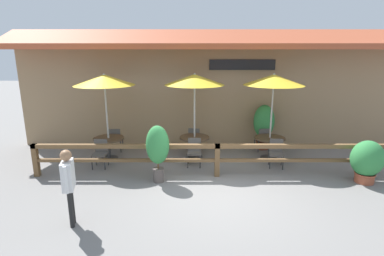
{
  "coord_description": "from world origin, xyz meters",
  "views": [
    {
      "loc": [
        -0.71,
        -6.91,
        3.45
      ],
      "look_at": [
        -0.71,
        1.55,
        1.29
      ],
      "focal_mm": 28.0,
      "sensor_mm": 36.0,
      "label": 1
    }
  ],
  "objects_px": {
    "dining_table_near": "(109,142)",
    "chair_middle_streetside": "(194,151)",
    "chair_near_wallside": "(116,139)",
    "potted_plant_broad_leaf": "(264,124)",
    "patio_umbrella_near": "(104,80)",
    "chair_middle_wallside": "(195,138)",
    "chair_near_streetside": "(100,152)",
    "chair_far_streetside": "(276,152)",
    "potted_plant_tall_tropical": "(367,160)",
    "potted_plant_small_flowering": "(158,148)",
    "patio_umbrella_middle": "(195,80)",
    "chair_far_wallside": "(263,138)",
    "pedestrian": "(68,178)",
    "patio_umbrella_far": "(274,80)",
    "dining_table_middle": "(194,141)",
    "dining_table_far": "(270,142)"
  },
  "relations": [
    {
      "from": "potted_plant_broad_leaf",
      "to": "patio_umbrella_near",
      "type": "bearing_deg",
      "value": -168.79
    },
    {
      "from": "dining_table_near",
      "to": "chair_middle_wallside",
      "type": "distance_m",
      "value": 2.95
    },
    {
      "from": "chair_middle_wallside",
      "to": "chair_far_streetside",
      "type": "height_order",
      "value": "same"
    },
    {
      "from": "patio_umbrella_far",
      "to": "patio_umbrella_near",
      "type": "bearing_deg",
      "value": -179.54
    },
    {
      "from": "potted_plant_broad_leaf",
      "to": "pedestrian",
      "type": "bearing_deg",
      "value": -135.2
    },
    {
      "from": "dining_table_near",
      "to": "chair_far_wallside",
      "type": "relative_size",
      "value": 1.16
    },
    {
      "from": "chair_near_streetside",
      "to": "chair_far_streetside",
      "type": "xyz_separation_m",
      "value": [
        5.39,
        0.04,
        0.0
      ]
    },
    {
      "from": "potted_plant_small_flowering",
      "to": "potted_plant_tall_tropical",
      "type": "xyz_separation_m",
      "value": [
        5.6,
        -0.04,
        -0.35
      ]
    },
    {
      "from": "chair_middle_streetside",
      "to": "chair_far_wallside",
      "type": "distance_m",
      "value": 2.8
    },
    {
      "from": "patio_umbrella_near",
      "to": "potted_plant_small_flowering",
      "type": "xyz_separation_m",
      "value": [
        1.83,
        -1.83,
        -1.61
      ]
    },
    {
      "from": "chair_middle_wallside",
      "to": "chair_near_wallside",
      "type": "bearing_deg",
      "value": 11.44
    },
    {
      "from": "patio_umbrella_middle",
      "to": "patio_umbrella_far",
      "type": "xyz_separation_m",
      "value": [
        2.48,
        -0.07,
        0.0
      ]
    },
    {
      "from": "dining_table_middle",
      "to": "potted_plant_broad_leaf",
      "type": "bearing_deg",
      "value": 20.54
    },
    {
      "from": "dining_table_far",
      "to": "chair_far_wallside",
      "type": "xyz_separation_m",
      "value": [
        -0.05,
        0.74,
        -0.1
      ]
    },
    {
      "from": "patio_umbrella_middle",
      "to": "dining_table_far",
      "type": "relative_size",
      "value": 2.83
    },
    {
      "from": "chair_middle_streetside",
      "to": "patio_umbrella_far",
      "type": "height_order",
      "value": "patio_umbrella_far"
    },
    {
      "from": "chair_middle_streetside",
      "to": "potted_plant_small_flowering",
      "type": "bearing_deg",
      "value": -125.35
    },
    {
      "from": "chair_far_wallside",
      "to": "dining_table_near",
      "type": "bearing_deg",
      "value": 0.11
    },
    {
      "from": "dining_table_middle",
      "to": "pedestrian",
      "type": "distance_m",
      "value": 4.8
    },
    {
      "from": "chair_near_wallside",
      "to": "chair_far_wallside",
      "type": "bearing_deg",
      "value": 178.18
    },
    {
      "from": "potted_plant_broad_leaf",
      "to": "pedestrian",
      "type": "height_order",
      "value": "potted_plant_broad_leaf"
    },
    {
      "from": "chair_near_wallside",
      "to": "chair_far_streetside",
      "type": "xyz_separation_m",
      "value": [
        5.29,
        -1.43,
        0.0
      ]
    },
    {
      "from": "patio_umbrella_middle",
      "to": "chair_far_streetside",
      "type": "relative_size",
      "value": 3.29
    },
    {
      "from": "chair_near_wallside",
      "to": "patio_umbrella_middle",
      "type": "xyz_separation_m",
      "value": [
        2.78,
        -0.62,
        2.11
      ]
    },
    {
      "from": "chair_near_wallside",
      "to": "dining_table_far",
      "type": "height_order",
      "value": "chair_near_wallside"
    },
    {
      "from": "dining_table_near",
      "to": "chair_near_wallside",
      "type": "bearing_deg",
      "value": 87.11
    },
    {
      "from": "patio_umbrella_near",
      "to": "chair_middle_wallside",
      "type": "bearing_deg",
      "value": 16.41
    },
    {
      "from": "chair_near_wallside",
      "to": "potted_plant_broad_leaf",
      "type": "distance_m",
      "value": 5.32
    },
    {
      "from": "patio_umbrella_far",
      "to": "dining_table_middle",
      "type": "bearing_deg",
      "value": 178.27
    },
    {
      "from": "dining_table_near",
      "to": "chair_middle_wallside",
      "type": "bearing_deg",
      "value": 16.41
    },
    {
      "from": "chair_near_wallside",
      "to": "dining_table_far",
      "type": "bearing_deg",
      "value": 170.16
    },
    {
      "from": "patio_umbrella_near",
      "to": "chair_middle_streetside",
      "type": "height_order",
      "value": "patio_umbrella_near"
    },
    {
      "from": "chair_near_wallside",
      "to": "potted_plant_tall_tropical",
      "type": "xyz_separation_m",
      "value": [
        7.39,
        -2.6,
        0.15
      ]
    },
    {
      "from": "chair_far_wallside",
      "to": "potted_plant_small_flowering",
      "type": "height_order",
      "value": "potted_plant_small_flowering"
    },
    {
      "from": "dining_table_middle",
      "to": "dining_table_far",
      "type": "height_order",
      "value": "same"
    },
    {
      "from": "patio_umbrella_far",
      "to": "potted_plant_broad_leaf",
      "type": "xyz_separation_m",
      "value": [
        0.02,
        1.01,
        -1.65
      ]
    },
    {
      "from": "dining_table_near",
      "to": "chair_middle_streetside",
      "type": "xyz_separation_m",
      "value": [
        2.81,
        -0.6,
        -0.1
      ]
    },
    {
      "from": "patio_umbrella_near",
      "to": "patio_umbrella_far",
      "type": "relative_size",
      "value": 1.0
    },
    {
      "from": "chair_far_wallside",
      "to": "potted_plant_small_flowering",
      "type": "distance_m",
      "value": 4.34
    },
    {
      "from": "dining_table_near",
      "to": "patio_umbrella_far",
      "type": "relative_size",
      "value": 0.35
    },
    {
      "from": "dining_table_middle",
      "to": "chair_middle_streetside",
      "type": "distance_m",
      "value": 0.72
    },
    {
      "from": "patio_umbrella_far",
      "to": "potted_plant_broad_leaf",
      "type": "bearing_deg",
      "value": 88.68
    },
    {
      "from": "dining_table_near",
      "to": "potted_plant_tall_tropical",
      "type": "height_order",
      "value": "potted_plant_tall_tropical"
    },
    {
      "from": "chair_middle_wallside",
      "to": "potted_plant_small_flowering",
      "type": "relative_size",
      "value": 0.54
    },
    {
      "from": "dining_table_near",
      "to": "chair_far_wallside",
      "type": "bearing_deg",
      "value": 8.48
    },
    {
      "from": "dining_table_middle",
      "to": "chair_middle_streetside",
      "type": "bearing_deg",
      "value": -90.89
    },
    {
      "from": "patio_umbrella_middle",
      "to": "chair_far_wallside",
      "type": "height_order",
      "value": "patio_umbrella_middle"
    },
    {
      "from": "chair_middle_wallside",
      "to": "potted_plant_small_flowering",
      "type": "distance_m",
      "value": 2.89
    },
    {
      "from": "potted_plant_small_flowering",
      "to": "pedestrian",
      "type": "height_order",
      "value": "pedestrian"
    },
    {
      "from": "dining_table_near",
      "to": "chair_middle_streetside",
      "type": "relative_size",
      "value": 1.16
    }
  ]
}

